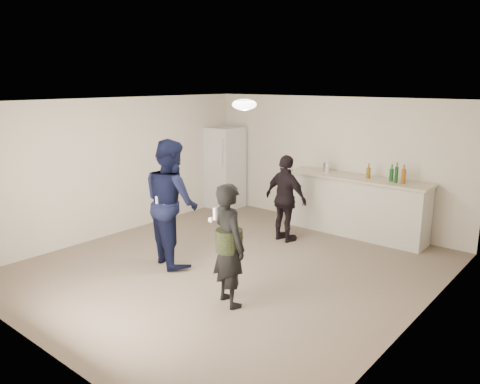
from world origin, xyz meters
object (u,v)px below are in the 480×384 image
Objects in this scene: man at (172,202)px; spectator at (286,199)px; counter at (355,207)px; woman at (229,245)px; fridge at (224,168)px; shaker at (325,167)px.

spectator is (0.76, 1.98, -0.20)m from man.
counter is 1.33× the size of man.
man reaches higher than woman.
man is 2.13m from spectator.
counter is 3.60m from woman.
woman is 2.61m from spectator.
spectator is at bearing -125.10° from counter.
spectator is (-0.79, -1.12, 0.25)m from counter.
woman reaches higher than spectator.
spectator is (2.37, -1.05, -0.13)m from fridge.
fridge is 3.43m from man.
woman is 1.02× the size of spectator.
man is at bearing 76.95° from spectator.
counter is 1.39m from spectator.
woman is (0.05, -3.59, 0.26)m from counter.
man is (1.61, -3.03, 0.07)m from fridge.
spectator is (-0.08, -1.20, -0.40)m from shaker.
man is at bearing -116.59° from counter.
spectator reaches higher than counter.
woman is (3.21, -3.52, -0.11)m from fridge.
fridge is at bearing -15.82° from spectator.
counter is 0.96m from shaker.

